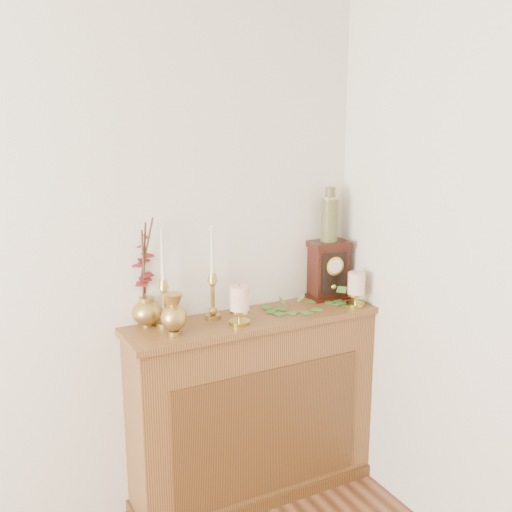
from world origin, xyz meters
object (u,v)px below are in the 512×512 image
candlestick_left (164,296)px  bud_vase (174,315)px  mantel_clock (328,270)px  ceramic_vase (329,217)px  ginger_jar (144,276)px  candlestick_center (213,289)px

candlestick_left → bud_vase: 0.13m
candlestick_left → mantel_clock: 0.88m
bud_vase → ceramic_vase: ceramic_vase is taller
bud_vase → ginger_jar: (-0.06, 0.20, 0.13)m
candlestick_left → mantel_clock: (0.88, 0.01, 0.00)m
bud_vase → ginger_jar: size_ratio=0.37×
bud_vase → mantel_clock: mantel_clock is taller
candlestick_center → mantel_clock: 0.65m
ginger_jar → ceramic_vase: ceramic_vase is taller
candlestick_left → mantel_clock: candlestick_left is taller
bud_vase → ginger_jar: ginger_jar is taller
ginger_jar → candlestick_center: bearing=-15.2°
candlestick_left → bud_vase: size_ratio=2.37×
candlestick_center → mantel_clock: bearing=1.3°
candlestick_left → ginger_jar: ginger_jar is taller
bud_vase → mantel_clock: (0.88, 0.14, 0.06)m
mantel_clock → ginger_jar: bearing=-179.0°
candlestick_center → ginger_jar: ginger_jar is taller
ginger_jar → ceramic_vase: bearing=-3.8°
ginger_jar → bud_vase: bearing=-73.0°
bud_vase → mantel_clock: 0.90m
candlestick_left → bud_vase: (-0.00, -0.12, -0.05)m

